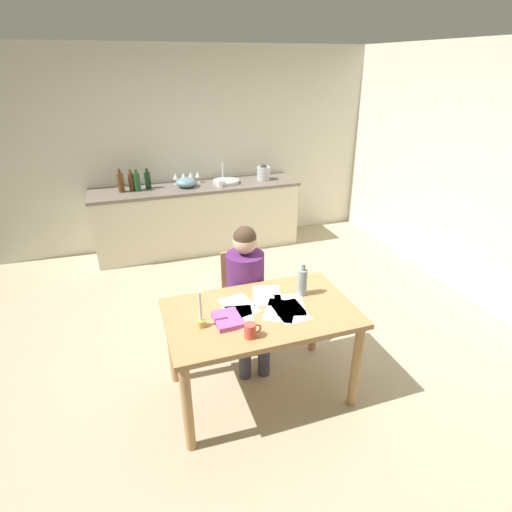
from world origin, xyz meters
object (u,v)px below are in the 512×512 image
object	(u,v)px
bottle_oil	(121,182)
dining_table	(261,324)
bottle_wine_red	(137,182)
bottle_vinegar	(131,182)
sink_unit	(226,181)
chair_at_table	(244,296)
teacup_on_counter	(220,183)
wine_glass_back_right	(176,176)
person_seated	(247,287)
coffee_mug	(251,330)
candlestick	(201,317)
mixing_bowl	(186,182)
bottle_sauce	(148,180)
wine_bottle_on_table	(302,282)
wine_glass_near_sink	(198,175)
wine_glass_back_left	(183,176)
stovetop_kettle	(264,173)
wine_glass_by_kettle	(191,175)
book_magazine	(228,319)

from	to	relation	value
bottle_oil	dining_table	bearing A→B (deg)	-73.92
bottle_wine_red	bottle_vinegar	bearing A→B (deg)	147.27
dining_table	sink_unit	bearing A→B (deg)	79.97
chair_at_table	teacup_on_counter	xyz separation A→B (m)	(0.33, 2.09, 0.45)
wine_glass_back_right	person_seated	bearing A→B (deg)	-85.75
coffee_mug	candlestick	size ratio (longest dim) A/B	0.44
chair_at_table	coffee_mug	world-z (taller)	chair_at_table
mixing_bowl	teacup_on_counter	size ratio (longest dim) A/B	2.27
dining_table	bottle_sauce	world-z (taller)	bottle_sauce
person_seated	wine_glass_back_right	distance (m)	2.57
chair_at_table	wine_bottle_on_table	xyz separation A→B (m)	(0.31, -0.53, 0.37)
sink_unit	bottle_wine_red	size ratio (longest dim) A/B	1.31
bottle_wine_red	wine_glass_back_right	world-z (taller)	bottle_wine_red
dining_table	bottle_wine_red	size ratio (longest dim) A/B	4.97
chair_at_table	wine_glass_near_sink	xyz separation A→B (m)	(0.09, 2.39, 0.51)
bottle_oil	wine_glass_back_right	distance (m)	0.71
chair_at_table	bottle_vinegar	world-z (taller)	bottle_vinegar
chair_at_table	person_seated	xyz separation A→B (m)	(-0.02, -0.15, 0.18)
bottle_vinegar	wine_glass_back_right	xyz separation A→B (m)	(0.57, 0.11, -0.01)
sink_unit	mixing_bowl	bearing A→B (deg)	-177.65
mixing_bowl	wine_glass_back_left	world-z (taller)	wine_glass_back_left
dining_table	bottle_wine_red	xyz separation A→B (m)	(-0.64, 2.89, 0.37)
wine_bottle_on_table	bottle_sauce	size ratio (longest dim) A/B	1.03
dining_table	mixing_bowl	world-z (taller)	mixing_bowl
wine_bottle_on_table	chair_at_table	bearing A→B (deg)	120.21
stovetop_kettle	wine_glass_back_right	distance (m)	1.20
dining_table	chair_at_table	bearing A→B (deg)	84.13
bottle_oil	sink_unit	bearing A→B (deg)	-0.59
wine_glass_by_kettle	wine_glass_back_right	size ratio (longest dim) A/B	1.00
candlestick	bottle_oil	bearing A→B (deg)	97.59
dining_table	sink_unit	xyz separation A→B (m)	(0.51, 2.89, 0.27)
person_seated	mixing_bowl	bearing A→B (deg)	91.92
wine_bottle_on_table	person_seated	bearing A→B (deg)	130.17
bottle_vinegar	teacup_on_counter	bearing A→B (deg)	-9.91
dining_table	book_magazine	distance (m)	0.30
chair_at_table	wine_bottle_on_table	distance (m)	0.72
sink_unit	bottle_sauce	world-z (taller)	bottle_sauce
candlestick	wine_glass_back_right	size ratio (longest dim) A/B	1.76
book_magazine	wine_glass_near_sink	distance (m)	3.13
wine_bottle_on_table	wine_glass_back_left	world-z (taller)	wine_glass_back_left
person_seated	sink_unit	bearing A→B (deg)	79.11
bottle_vinegar	bottle_wine_red	xyz separation A→B (m)	(0.07, -0.04, 0.00)
bottle_vinegar	stovetop_kettle	xyz separation A→B (m)	(1.76, -0.04, -0.02)
wine_glass_near_sink	wine_glass_back_left	world-z (taller)	same
chair_at_table	stovetop_kettle	xyz separation A→B (m)	(0.99, 2.24, 0.50)
coffee_mug	bottle_wine_red	xyz separation A→B (m)	(-0.48, 3.15, 0.21)
stovetop_kettle	teacup_on_counter	distance (m)	0.68
bottle_sauce	coffee_mug	bearing A→B (deg)	-83.97
wine_bottle_on_table	wine_glass_near_sink	size ratio (longest dim) A/B	1.71
wine_glass_near_sink	mixing_bowl	bearing A→B (deg)	-138.36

